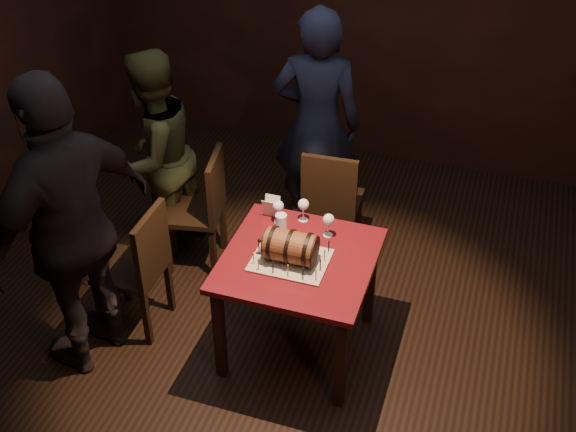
{
  "coord_description": "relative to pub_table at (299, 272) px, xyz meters",
  "views": [
    {
      "loc": [
        1.1,
        -3.28,
        3.5
      ],
      "look_at": [
        0.0,
        0.05,
        0.95
      ],
      "focal_mm": 45.0,
      "sensor_mm": 36.0,
      "label": 1
    }
  ],
  "objects": [
    {
      "name": "person_left_rear",
      "position": [
        -1.32,
        0.72,
        0.16
      ],
      "size": [
        0.81,
        0.92,
        1.59
      ],
      "primitive_type": "imported",
      "rotation": [
        0.0,
        0.0,
        -1.88
      ],
      "color": "#3E4221",
      "rests_on": "ground"
    },
    {
      "name": "chair_left_rear",
      "position": [
        -0.91,
        0.62,
        -0.12
      ],
      "size": [
        0.47,
        0.47,
        0.93
      ],
      "color": "black",
      "rests_on": "ground"
    },
    {
      "name": "wine_glass_right",
      "position": [
        0.11,
        0.26,
        0.23
      ],
      "size": [
        0.07,
        0.07,
        0.16
      ],
      "color": "silver",
      "rests_on": "pub_table"
    },
    {
      "name": "pint_of_ale",
      "position": [
        -0.17,
        0.18,
        0.18
      ],
      "size": [
        0.07,
        0.07,
        0.15
      ],
      "color": "silver",
      "rests_on": "pub_table"
    },
    {
      "name": "pub_table",
      "position": [
        0.0,
        0.0,
        0.0
      ],
      "size": [
        0.9,
        0.9,
        0.75
      ],
      "color": "#490C12",
      "rests_on": "ground"
    },
    {
      "name": "chair_back",
      "position": [
        -0.06,
        0.98,
        -0.12
      ],
      "size": [
        0.42,
        0.42,
        0.93
      ],
      "color": "black",
      "rests_on": "ground"
    },
    {
      "name": "chair_left_front",
      "position": [
        -1.03,
        -0.11,
        -0.12
      ],
      "size": [
        0.4,
        0.4,
        0.93
      ],
      "color": "black",
      "rests_on": "ground"
    },
    {
      "name": "birthday_candles",
      "position": [
        -0.04,
        -0.05,
        0.16
      ],
      "size": [
        0.4,
        0.3,
        0.09
      ],
      "color": "#D9D181",
      "rests_on": "cake_board"
    },
    {
      "name": "room_shell",
      "position": [
        -0.11,
        0.07,
        0.76
      ],
      "size": [
        5.04,
        5.04,
        2.8
      ],
      "color": "black",
      "rests_on": "ground"
    },
    {
      "name": "wine_glass_mid",
      "position": [
        -0.09,
        0.37,
        0.23
      ],
      "size": [
        0.07,
        0.07,
        0.16
      ],
      "color": "silver",
      "rests_on": "pub_table"
    },
    {
      "name": "menu_card",
      "position": [
        -0.3,
        0.36,
        0.17
      ],
      "size": [
        0.1,
        0.05,
        0.13
      ],
      "primitive_type": null,
      "color": "white",
      "rests_on": "pub_table"
    },
    {
      "name": "person_left_front",
      "position": [
        -1.24,
        -0.44,
        0.35
      ],
      "size": [
        0.8,
        1.24,
        1.97
      ],
      "primitive_type": "imported",
      "rotation": [
        0.0,
        0.0,
        -1.87
      ],
      "color": "black",
      "rests_on": "ground"
    },
    {
      "name": "person_back",
      "position": [
        -0.28,
        1.33,
        0.27
      ],
      "size": [
        0.72,
        0.52,
        1.82
      ],
      "primitive_type": "imported",
      "rotation": [
        0.0,
        0.0,
        3.28
      ],
      "color": "#181C30",
      "rests_on": "ground"
    },
    {
      "name": "cake_board",
      "position": [
        -0.04,
        -0.05,
        0.12
      ],
      "size": [
        0.45,
        0.35,
        0.01
      ],
      "primitive_type": "cube",
      "color": "#A69F86",
      "rests_on": "pub_table"
    },
    {
      "name": "wine_glass_left",
      "position": [
        -0.23,
        0.3,
        0.23
      ],
      "size": [
        0.07,
        0.07,
        0.16
      ],
      "color": "silver",
      "rests_on": "pub_table"
    },
    {
      "name": "barrel_cake",
      "position": [
        -0.04,
        -0.05,
        0.22
      ],
      "size": [
        0.36,
        0.21,
        0.21
      ],
      "color": "brown",
      "rests_on": "cake_board"
    }
  ]
}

